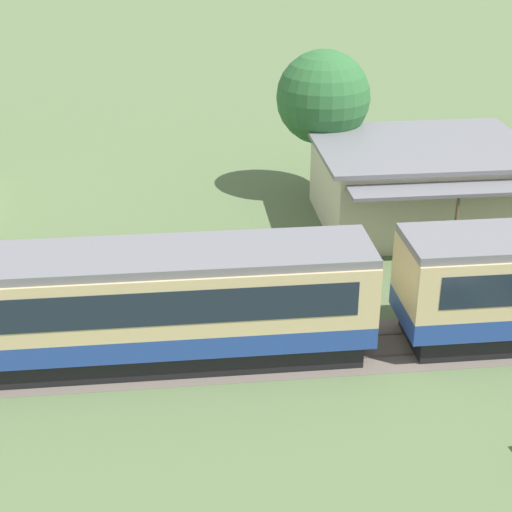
{
  "coord_description": "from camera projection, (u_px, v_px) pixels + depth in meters",
  "views": [
    {
      "loc": [
        -20.81,
        -23.7,
        15.28
      ],
      "look_at": [
        -17.73,
        4.32,
        1.72
      ],
      "focal_mm": 55.0,
      "sensor_mm": 36.0,
      "label": 1
    }
  ],
  "objects": [
    {
      "name": "passenger_train",
      "position": [
        393.0,
        289.0,
        27.5
      ],
      "size": [
        79.61,
        3.22,
        4.18
      ],
      "color": "#234293",
      "rests_on": "ground_plane"
    },
    {
      "name": "station_building",
      "position": [
        420.0,
        183.0,
        37.88
      ],
      "size": [
        10.23,
        9.27,
        3.99
      ],
      "color": "beige",
      "rests_on": "ground_plane"
    },
    {
      "name": "yard_tree_1",
      "position": [
        323.0,
        98.0,
        39.93
      ],
      "size": [
        4.81,
        4.81,
        7.68
      ],
      "color": "brown",
      "rests_on": "ground_plane"
    }
  ]
}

